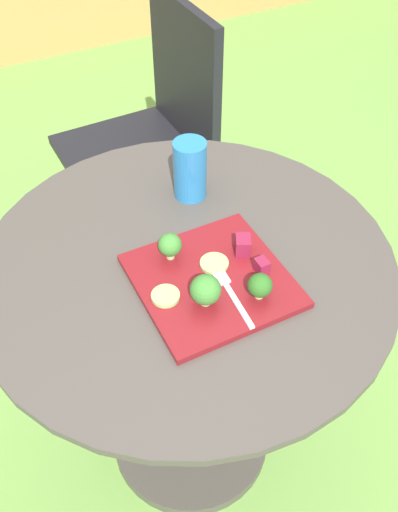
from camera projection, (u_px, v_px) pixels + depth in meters
ground_plane at (191, 438)px, 1.63m from camera, size 12.00×12.00×0.00m
patio_table at (189, 348)px, 1.30m from camera, size 0.82×0.82×0.75m
patio_chair at (156, 124)px, 1.83m from camera, size 0.45×0.45×0.90m
salad_plate at (212, 281)px, 1.04m from camera, size 0.27×0.27×0.01m
drinking_glass at (190, 172)px, 1.19m from camera, size 0.07×0.07×0.13m
fork at (229, 290)px, 1.01m from camera, size 0.03×0.15×0.00m
broccoli_floret_0 at (206, 290)px, 0.97m from camera, size 0.06×0.06×0.06m
broccoli_floret_1 at (260, 286)px, 0.98m from camera, size 0.04×0.04×0.05m
broccoli_floret_2 at (170, 245)px, 1.05m from camera, size 0.05×0.05×0.06m
cucumber_slice_0 at (214, 263)px, 1.06m from camera, size 0.05×0.05×0.01m
cucumber_slice_1 at (166, 296)px, 1.00m from camera, size 0.05×0.05×0.01m
beet_chunk_0 at (262, 266)px, 1.04m from camera, size 0.02×0.03×0.03m
beet_chunk_1 at (243, 245)px, 1.07m from camera, size 0.04×0.05×0.04m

